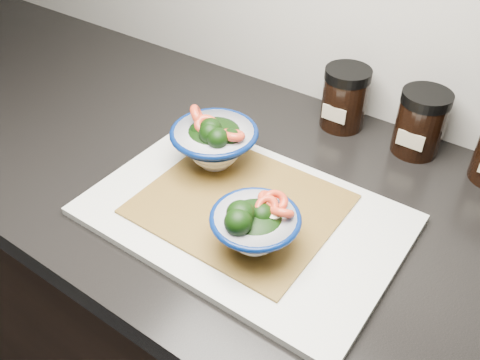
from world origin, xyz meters
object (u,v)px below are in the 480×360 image
Objects in this scene: cutting_board at (244,215)px; bowl_right at (255,225)px; spice_jar_b at (420,123)px; spice_jar_a at (345,98)px; bowl_left at (214,141)px.

bowl_right is (0.05, -0.05, 0.05)m from cutting_board.
spice_jar_a is at bearing 180.00° from spice_jar_b.
spice_jar_b is (0.14, 0.31, 0.05)m from cutting_board.
spice_jar_b is (0.25, 0.25, -0.00)m from bowl_left.
spice_jar_a is (-0.05, 0.36, 0.00)m from bowl_right.
cutting_board is 3.98× the size of spice_jar_a.
bowl_right is (0.15, -0.11, -0.01)m from bowl_left.
cutting_board is 0.13m from bowl_left.
bowl_left reaches higher than cutting_board.
spice_jar_b is at bearing 0.00° from spice_jar_a.
spice_jar_b is at bearing 75.89° from bowl_right.
spice_jar_b reaches higher than bowl_right.
spice_jar_a reaches higher than bowl_right.
bowl_right is at bearing -36.45° from bowl_left.
bowl_left is at bearing 147.88° from cutting_board.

